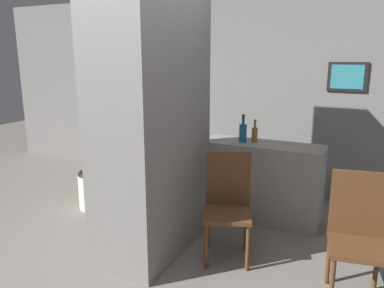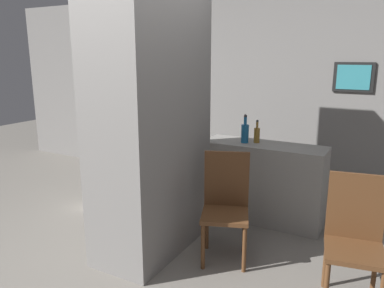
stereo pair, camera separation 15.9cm
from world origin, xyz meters
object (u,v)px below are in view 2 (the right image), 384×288
Objects in this scene: bicycle at (167,177)px; chair_by_doorway at (355,236)px; toilet at (100,178)px; chair_near_pillar at (226,202)px; bottle_tall at (245,132)px.

chair_by_doorway is at bearing -22.22° from bicycle.
toilet reaches higher than bicycle.
chair_near_pillar is 1.01m from bottle_tall.
bottle_tall reaches higher than bicycle.
bottle_tall is (1.66, 0.49, 0.65)m from toilet.
chair_near_pillar is at bearing -11.88° from toilet.
bottle_tall is (-1.25, 1.01, 0.46)m from chair_by_doorway.
toilet is 0.80× the size of chair_by_doorway.
toilet is at bearing 159.72° from chair_by_doorway.
toilet is at bearing 147.28° from chair_near_pillar.
chair_near_pillar is 3.06× the size of bottle_tall.
bottle_tall is (0.93, 0.12, 0.63)m from bicycle.
bicycle is (0.73, 0.37, 0.02)m from toilet.
bottle_tall is (-0.17, 0.88, 0.46)m from chair_near_pillar.
bicycle is at bearing 124.58° from chair_near_pillar.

